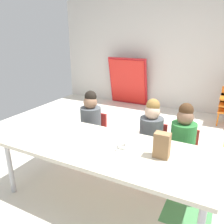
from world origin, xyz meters
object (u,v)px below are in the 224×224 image
seated_child_middle_seat (151,131)px  donut_powdered_on_plate (123,146)px  folded_activity_table (128,82)px  paper_bag_brown (162,145)px  seated_child_near_camera (91,119)px  seated_child_far_right (183,137)px  paper_plate_near_edge (123,148)px  craft_table (105,150)px  paper_plate_center_table (71,129)px

seated_child_middle_seat → donut_powdered_on_plate: seated_child_middle_seat is taller
folded_activity_table → paper_bag_brown: bearing=-61.9°
seated_child_near_camera → paper_bag_brown: (1.07, -0.59, 0.15)m
seated_child_near_camera → seated_child_far_right: same height
seated_child_middle_seat → folded_activity_table: (-1.36, 2.48, -0.02)m
paper_plate_near_edge → donut_powdered_on_plate: size_ratio=1.56×
seated_child_middle_seat → donut_powdered_on_plate: size_ratio=7.95×
craft_table → seated_child_near_camera: seated_child_near_camera is taller
craft_table → folded_activity_table: folded_activity_table is taller
paper_plate_center_table → craft_table: bearing=-18.0°
folded_activity_table → paper_bag_brown: 3.48m
seated_child_far_right → paper_bag_brown: (-0.08, -0.59, 0.15)m
paper_plate_near_edge → paper_plate_center_table: size_ratio=1.00×
seated_child_middle_seat → donut_powdered_on_plate: (-0.08, -0.59, 0.07)m
paper_plate_center_table → folded_activity_table: bearing=101.7°
paper_plate_center_table → donut_powdered_on_plate: bearing=-10.1°
seated_child_middle_seat → seated_child_far_right: same height
craft_table → seated_child_far_right: size_ratio=2.17×
seated_child_near_camera → paper_plate_center_table: size_ratio=5.10×
craft_table → paper_plate_near_edge: bearing=14.4°
seated_child_near_camera → seated_child_middle_seat: (0.80, 0.00, 0.00)m
craft_table → paper_plate_near_edge: size_ratio=11.07×
donut_powdered_on_plate → craft_table: bearing=-165.6°
craft_table → paper_bag_brown: bearing=4.9°
donut_powdered_on_plate → paper_bag_brown: bearing=0.2°
seated_child_near_camera → seated_child_far_right: 1.15m
craft_table → paper_plate_center_table: (-0.50, 0.16, 0.05)m
seated_child_far_right → donut_powdered_on_plate: size_ratio=7.95×
seated_child_near_camera → paper_plate_center_table: seated_child_near_camera is taller
seated_child_middle_seat → donut_powdered_on_plate: bearing=-97.6°
seated_child_far_right → paper_bag_brown: 0.61m
seated_child_near_camera → donut_powdered_on_plate: size_ratio=7.95×
seated_child_middle_seat → paper_bag_brown: (0.27, -0.59, 0.15)m
craft_table → paper_plate_near_edge: (0.17, 0.04, 0.05)m
seated_child_middle_seat → paper_plate_center_table: 0.89m
craft_table → paper_bag_brown: (0.52, 0.04, 0.15)m
folded_activity_table → paper_bag_brown: (1.64, -3.07, 0.17)m
craft_table → donut_powdered_on_plate: size_ratio=17.26×
seated_child_near_camera → folded_activity_table: (-0.57, 2.48, -0.02)m
seated_child_near_camera → folded_activity_table: 2.55m
paper_bag_brown → paper_plate_center_table: size_ratio=1.22×
seated_child_near_camera → seated_child_middle_seat: size_ratio=1.00×
seated_child_far_right → donut_powdered_on_plate: seated_child_far_right is taller
craft_table → seated_child_middle_seat: 0.68m
paper_bag_brown → paper_plate_center_table: 1.04m
seated_child_middle_seat → seated_child_far_right: 0.35m
seated_child_near_camera → seated_child_middle_seat: bearing=0.0°
seated_child_near_camera → seated_child_middle_seat: same height
seated_child_middle_seat → seated_child_far_right: (0.35, 0.00, 0.00)m
craft_table → folded_activity_table: (-1.11, 3.12, -0.01)m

